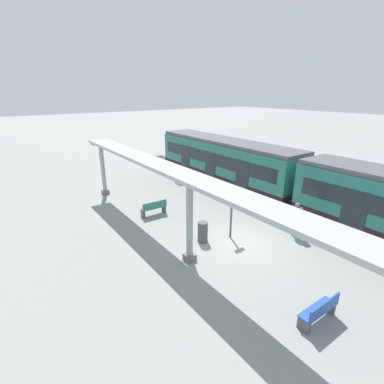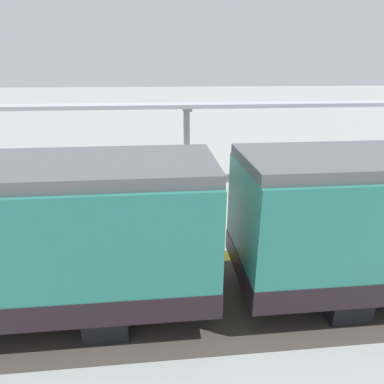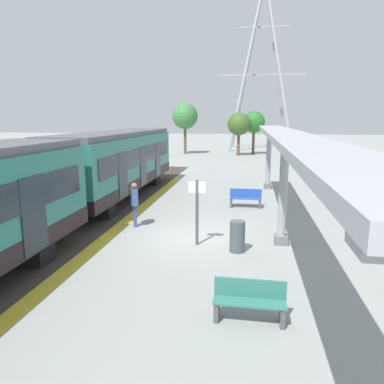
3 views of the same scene
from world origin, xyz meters
TOP-DOWN VIEW (x-y plane):
  - ground_plane at (0.00, 0.00)m, footprint 176.00×176.00m
  - tactile_edge_strip at (-3.12, 0.00)m, footprint 0.52×26.16m
  - trackbed at (-4.98, 0.00)m, footprint 3.20×38.16m
  - canopy_pillar_second at (2.93, -0.16)m, footprint 1.10×0.44m
  - canopy_beam at (2.93, -0.18)m, footprint 1.20×21.07m
  - bench_near_end at (1.68, 4.97)m, footprint 1.50×0.45m
  - bench_mid_platform at (1.90, -5.17)m, footprint 1.51×0.47m
  - trash_bin at (1.51, -1.12)m, footprint 0.48×0.48m
  - platform_info_sign at (0.15, -0.66)m, footprint 0.56×0.10m
  - passenger_waiting_near_edge at (-2.52, 1.05)m, footprint 0.41×0.55m

SIDE VIEW (x-z plane):
  - ground_plane at x=0.00m, z-range 0.00..0.00m
  - trackbed at x=-4.98m, z-range 0.00..0.01m
  - tactile_edge_strip at x=-3.12m, z-range 0.00..0.01m
  - bench_near_end at x=1.68m, z-range 0.01..0.87m
  - bench_mid_platform at x=1.90m, z-range 0.01..0.87m
  - trash_bin at x=1.51m, z-range 0.00..0.99m
  - passenger_waiting_near_edge at x=-2.52m, z-range 0.22..1.95m
  - platform_info_sign at x=0.15m, z-range 0.23..2.43m
  - canopy_pillar_second at x=2.93m, z-range 0.03..3.59m
  - canopy_beam at x=2.93m, z-range 3.56..3.72m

